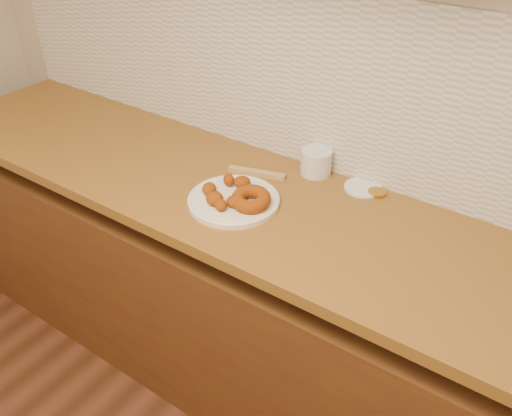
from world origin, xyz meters
name	(u,v)px	position (x,y,z in m)	size (l,w,h in m)	color
wall_back	(432,58)	(0.00, 2.00, 1.35)	(4.00, 0.02, 2.70)	#BBAE90
base_cabinet	(349,358)	(0.00, 1.69, 0.39)	(3.60, 0.60, 0.77)	#523110
butcher_block	(194,179)	(-0.65, 1.69, 0.88)	(2.30, 0.62, 0.04)	brown
backsplash	(421,109)	(0.00, 1.99, 1.20)	(3.60, 0.02, 0.60)	beige
donut_plate	(234,201)	(-0.43, 1.63, 0.91)	(0.29, 0.29, 0.02)	silver
ring_donut	(251,199)	(-0.37, 1.63, 0.94)	(0.13, 0.13, 0.04)	#7B3605
fried_dough_chunks	(225,192)	(-0.46, 1.62, 0.94)	(0.17, 0.21, 0.04)	#7B3605
plastic_tub	(316,162)	(-0.31, 1.94, 0.94)	(0.11, 0.11, 0.09)	silver
tub_lid	(363,188)	(-0.13, 1.94, 0.90)	(0.12, 0.12, 0.01)	silver
brass_jar_lid	(377,193)	(-0.08, 1.93, 0.91)	(0.06, 0.06, 0.01)	#A97D24
wooden_utensil	(257,173)	(-0.47, 1.81, 0.91)	(0.20, 0.02, 0.02)	#AA844F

